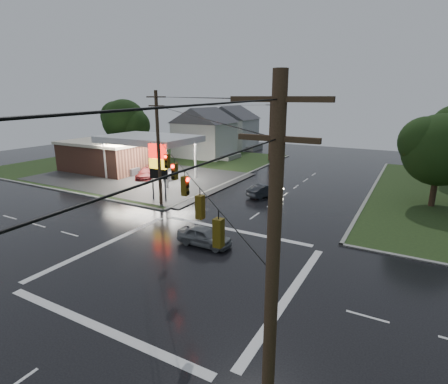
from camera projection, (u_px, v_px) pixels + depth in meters
The scene contains 15 objects.
ground at pixel (184, 266), 22.30m from camera, with size 120.00×120.00×0.00m, color black.
grass_nw at pixel (146, 163), 56.38m from camera, with size 36.00×36.00×0.08m, color #203216.
gas_station at pixel (117, 153), 50.26m from camera, with size 26.20×18.00×5.60m.
pylon_sign at pixel (158, 163), 35.01m from camera, with size 2.00×0.35×6.00m.
utility_pole_nw at pixel (158, 148), 33.24m from camera, with size 2.20×0.32×11.00m.
utility_pole_se at pixel (271, 302), 8.33m from camera, with size 2.20×0.32×11.00m.
utility_pole_n at pixel (270, 128), 57.33m from camera, with size 2.20×0.32×10.50m.
traffic_signals at pixel (181, 166), 20.56m from camera, with size 26.87×26.87×1.47m.
house_near at pixel (205, 132), 61.29m from camera, with size 11.05×8.48×8.60m.
house_far at pixel (232, 127), 71.87m from camera, with size 11.05×8.48×8.60m.
tree_nw_behind at pixel (125, 121), 61.79m from camera, with size 8.93×7.60×10.00m.
tree_ne_near at pixel (442, 150), 32.75m from camera, with size 7.99×6.80×8.98m.
car_north at pixel (264, 190), 37.56m from camera, with size 1.44×4.13×1.36m, color #23262B.
car_crossing at pixel (204, 236), 25.19m from camera, with size 1.65×4.10×1.40m, color slate.
car_pump at pixel (147, 173), 45.88m from camera, with size 1.96×4.82×1.40m, color #501214.
Camera 1 is at (12.08, -16.46, 10.46)m, focal length 28.00 mm.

